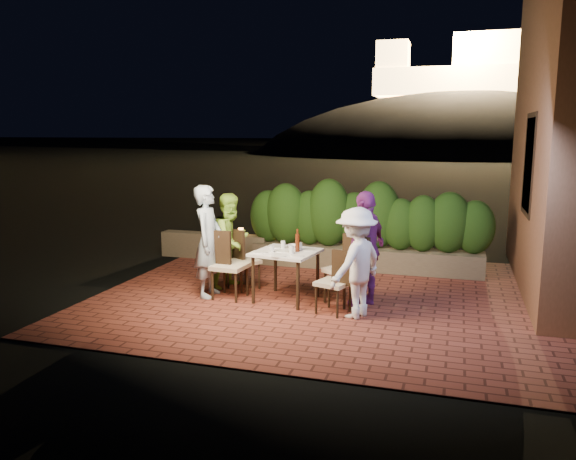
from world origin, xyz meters
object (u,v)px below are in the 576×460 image
at_px(diner_green, 231,241).
at_px(diner_purple, 366,249).
at_px(dining_table, 286,276).
at_px(chair_right_front, 333,281).
at_px(chair_right_back, 345,268).
at_px(chair_left_back, 243,260).
at_px(parapet_lamp, 241,232).
at_px(beer_bottle, 297,240).
at_px(chair_left_front, 230,265).
at_px(bowl, 293,246).
at_px(diner_blue, 208,241).
at_px(diner_white, 356,263).

distance_m(diner_green, diner_purple, 2.26).
bearing_deg(diner_purple, dining_table, -67.93).
bearing_deg(dining_table, chair_right_front, -25.54).
xyz_separation_m(chair_right_back, diner_green, (-1.92, 0.35, 0.24)).
height_order(chair_left_back, parapet_lamp, chair_left_back).
relative_size(dining_table, beer_bottle, 2.58).
height_order(chair_left_front, chair_right_front, chair_left_front).
xyz_separation_m(diner_green, parapet_lamp, (-0.57, 1.83, -0.19)).
bearing_deg(dining_table, beer_bottle, 6.38).
distance_m(bowl, chair_left_back, 0.92).
xyz_separation_m(chair_left_front, parapet_lamp, (-0.78, 2.42, 0.06)).
bearing_deg(parapet_lamp, chair_left_front, -72.15).
height_order(chair_left_back, chair_right_front, chair_left_back).
distance_m(bowl, diner_blue, 1.29).
height_order(diner_green, diner_purple, diner_purple).
distance_m(chair_right_back, parapet_lamp, 3.31).
bearing_deg(parapet_lamp, bowl, -50.44).
relative_size(diner_purple, parapet_lamp, 11.96).
bearing_deg(parapet_lamp, chair_right_back, -41.24).
height_order(bowl, chair_right_front, chair_right_front).
relative_size(chair_left_back, chair_right_back, 0.90).
bearing_deg(bowl, parapet_lamp, 129.56).
relative_size(chair_left_front, parapet_lamp, 7.33).
distance_m(chair_left_front, chair_right_back, 1.73).
relative_size(dining_table, chair_right_front, 0.97).
relative_size(beer_bottle, diner_white, 0.23).
height_order(beer_bottle, diner_green, diner_green).
relative_size(diner_green, diner_white, 1.02).
bearing_deg(diner_purple, beer_bottle, -68.36).
height_order(dining_table, chair_left_front, chair_left_front).
distance_m(diner_blue, diner_white, 2.35).
height_order(chair_right_back, diner_white, diner_white).
height_order(dining_table, chair_right_front, chair_right_front).
distance_m(beer_bottle, parapet_lamp, 2.91).
bearing_deg(diner_blue, chair_right_front, -102.35).
bearing_deg(chair_right_back, chair_left_front, 41.16).
xyz_separation_m(diner_white, parapet_lamp, (-2.75, 2.74, -0.18)).
bearing_deg(chair_right_back, diner_purple, -150.18).
bearing_deg(chair_left_front, dining_table, 13.38).
xyz_separation_m(dining_table, chair_right_back, (0.86, 0.10, 0.15)).
distance_m(beer_bottle, bowl, 0.33).
distance_m(chair_right_front, parapet_lamp, 3.61).
height_order(beer_bottle, bowl, beer_bottle).
xyz_separation_m(beer_bottle, bowl, (-0.14, 0.26, -0.15)).
bearing_deg(diner_purple, diner_white, 13.70).
distance_m(bowl, chair_right_back, 0.89).
bearing_deg(diner_blue, diner_green, -18.43).
distance_m(chair_left_back, diner_green, 0.37).
bearing_deg(diner_green, diner_purple, -79.75).
bearing_deg(chair_left_front, bowl, 29.82).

